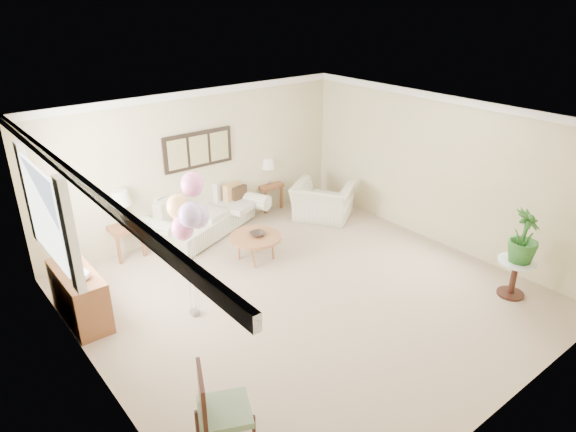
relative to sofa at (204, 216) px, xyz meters
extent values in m
plane|color=tan|center=(0.05, -2.84, -0.33)|extent=(6.00, 6.00, 0.00)
cube|color=beige|center=(0.05, 0.16, 0.97)|extent=(6.00, 0.04, 2.60)
cube|color=beige|center=(0.05, -5.84, 0.97)|extent=(6.00, 0.04, 2.60)
cube|color=beige|center=(-2.95, -2.84, 0.97)|extent=(0.04, 6.00, 2.60)
cube|color=beige|center=(3.05, -2.84, 0.97)|extent=(0.04, 6.00, 2.60)
cube|color=white|center=(0.05, -2.84, 2.26)|extent=(6.00, 6.00, 0.02)
cube|color=white|center=(0.05, 0.13, 2.21)|extent=(6.00, 0.06, 0.12)
cube|color=white|center=(-2.92, -2.84, 2.21)|extent=(0.06, 6.00, 0.12)
cube|color=white|center=(3.02, -2.84, 2.21)|extent=(0.06, 6.00, 0.12)
cube|color=white|center=(-2.93, -1.34, 1.32)|extent=(0.04, 1.40, 1.20)
cube|color=white|center=(-2.89, -2.19, 1.32)|extent=(0.10, 0.22, 1.40)
cube|color=white|center=(-2.89, -0.49, 1.32)|extent=(0.10, 0.22, 1.40)
cube|color=black|center=(0.05, 0.13, 1.22)|extent=(1.35, 0.04, 0.65)
cube|color=#8C8C59|center=(-0.37, 0.10, 1.22)|extent=(0.36, 0.02, 0.52)
cube|color=#8C8C59|center=(0.05, 0.10, 1.22)|extent=(0.36, 0.02, 0.52)
cube|color=#8C8C59|center=(0.47, 0.10, 1.22)|extent=(0.36, 0.02, 0.52)
cube|color=white|center=(-0.01, -0.06, -0.12)|extent=(2.23, 1.56, 0.34)
cube|color=white|center=(-0.01, 0.25, 0.25)|extent=(1.99, 0.97, 0.52)
cylinder|color=white|center=(-0.99, -0.06, 0.09)|extent=(0.60, 0.89, 0.30)
cylinder|color=white|center=(0.98, -0.06, 0.09)|extent=(0.60, 0.89, 0.30)
cube|color=#BDB09C|center=(-0.60, -0.10, 0.08)|extent=(0.78, 0.84, 0.11)
cube|color=#BDB09C|center=(-0.01, -0.10, 0.08)|extent=(0.78, 0.84, 0.11)
cube|color=#BDB09C|center=(0.59, -0.10, 0.08)|extent=(0.78, 0.84, 0.11)
cube|color=#6DA1B8|center=(-0.74, 0.06, 0.29)|extent=(0.36, 0.11, 0.36)
cube|color=tan|center=(0.65, 0.06, 0.29)|extent=(0.36, 0.11, 0.36)
cube|color=#362517|center=(0.79, -0.01, 0.23)|extent=(0.32, 0.09, 0.32)
cube|color=white|center=(-0.01, -0.06, -0.31)|extent=(1.88, 0.75, 0.04)
cube|color=#915E36|center=(-1.49, 0.01, 0.20)|extent=(0.53, 0.48, 0.08)
cube|color=#915E36|center=(-1.70, -0.18, -0.08)|extent=(0.05, 0.05, 0.50)
cube|color=#915E36|center=(-1.28, -0.18, -0.08)|extent=(0.05, 0.05, 0.50)
cube|color=#915E36|center=(-1.70, 0.20, -0.08)|extent=(0.05, 0.05, 0.50)
cube|color=#915E36|center=(-1.28, 0.20, -0.08)|extent=(0.05, 0.05, 0.50)
cube|color=#915E36|center=(1.61, 0.18, 0.18)|extent=(0.50, 0.46, 0.07)
cube|color=#915E36|center=(1.41, 0.00, -0.09)|extent=(0.05, 0.05, 0.47)
cube|color=#915E36|center=(1.81, 0.00, -0.09)|extent=(0.05, 0.05, 0.47)
cube|color=#915E36|center=(1.41, 0.36, -0.09)|extent=(0.05, 0.05, 0.47)
cube|color=#915E36|center=(1.81, 0.36, -0.09)|extent=(0.05, 0.05, 0.47)
cylinder|color=gray|center=(-1.49, 0.01, 0.27)|extent=(0.14, 0.14, 0.06)
cylinder|color=gray|center=(-1.49, 0.01, 0.46)|extent=(0.04, 0.04, 0.31)
cone|color=silver|center=(-1.49, 0.01, 0.73)|extent=(0.35, 0.35, 0.24)
cylinder|color=gray|center=(1.61, 0.18, 0.24)|extent=(0.12, 0.12, 0.05)
cylinder|color=gray|center=(1.61, 0.18, 0.40)|extent=(0.04, 0.04, 0.26)
cone|color=silver|center=(1.61, 0.18, 0.64)|extent=(0.30, 0.30, 0.21)
cylinder|color=olive|center=(0.13, -1.45, 0.08)|extent=(0.86, 0.86, 0.05)
cylinder|color=olive|center=(0.33, -1.25, -0.14)|extent=(0.03, 0.03, 0.39)
cylinder|color=olive|center=(-0.07, -1.25, -0.14)|extent=(0.03, 0.03, 0.39)
cylinder|color=olive|center=(-0.07, -1.66, -0.14)|extent=(0.03, 0.03, 0.39)
cylinder|color=olive|center=(0.33, -1.66, -0.14)|extent=(0.03, 0.03, 0.39)
imported|color=#2C211B|center=(0.16, -1.48, 0.13)|extent=(0.26, 0.26, 0.06)
imported|color=white|center=(2.12, -0.91, 0.02)|extent=(1.38, 1.42, 0.71)
cylinder|color=silver|center=(2.44, -4.71, 0.23)|extent=(0.53, 0.53, 0.04)
cylinder|color=#3A1C17|center=(2.44, -4.71, -0.06)|extent=(0.09, 0.09, 0.53)
cylinder|color=#3A1C17|center=(2.44, -4.71, -0.33)|extent=(0.39, 0.39, 0.01)
imported|color=#225319|center=(2.45, -4.74, 0.64)|extent=(0.52, 0.52, 0.78)
cube|color=gray|center=(-2.34, -4.40, 0.12)|extent=(0.66, 0.66, 0.07)
cylinder|color=#3A1C17|center=(-2.14, -4.60, -0.12)|extent=(0.04, 0.04, 0.41)
cylinder|color=#3A1C17|center=(-2.54, -4.20, -0.12)|extent=(0.04, 0.04, 0.41)
cylinder|color=#3A1C17|center=(-2.14, -4.20, -0.12)|extent=(0.04, 0.04, 0.41)
cube|color=#3A1C17|center=(-2.56, -4.40, 0.42)|extent=(0.23, 0.45, 0.55)
cube|color=#915E36|center=(-2.71, -1.34, 0.04)|extent=(0.45, 1.20, 0.74)
cube|color=#3A1C17|center=(-2.70, -1.64, 0.04)|extent=(0.46, 0.02, 0.70)
cube|color=#3A1C17|center=(-2.70, -1.04, 0.04)|extent=(0.46, 0.02, 0.70)
imported|color=white|center=(-2.69, -1.61, 0.51)|extent=(0.25, 0.25, 0.21)
imported|color=silver|center=(-2.69, -1.14, 0.51)|extent=(0.24, 0.24, 0.20)
cube|color=gray|center=(-1.47, -2.23, -0.29)|extent=(0.10, 0.10, 0.08)
ellipsoid|color=pink|center=(-1.56, -2.27, 1.05)|extent=(0.29, 0.29, 0.33)
cylinder|color=silver|center=(-1.51, -2.25, 0.32)|extent=(0.01, 0.01, 1.13)
ellipsoid|color=#C9A6EE|center=(-1.33, -2.28, 1.15)|extent=(0.29, 0.29, 0.33)
cylinder|color=silver|center=(-1.40, -2.25, 0.37)|extent=(0.01, 0.01, 1.24)
ellipsoid|color=#FFBF69|center=(-1.53, -2.15, 1.30)|extent=(0.29, 0.29, 0.33)
cylinder|color=silver|center=(-1.50, -2.19, 0.44)|extent=(0.01, 0.01, 1.38)
ellipsoid|color=pink|center=(-1.29, -2.11, 1.53)|extent=(0.29, 0.29, 0.33)
cylinder|color=silver|center=(-1.38, -2.17, 0.56)|extent=(0.01, 0.01, 1.61)
ellipsoid|color=#C9A6EE|center=(-1.51, -2.40, 1.26)|extent=(0.29, 0.29, 0.33)
cylinder|color=silver|center=(-1.49, -2.32, 0.42)|extent=(0.01, 0.01, 1.34)
camera|label=1|loc=(-4.20, -7.69, 3.84)|focal=32.00mm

